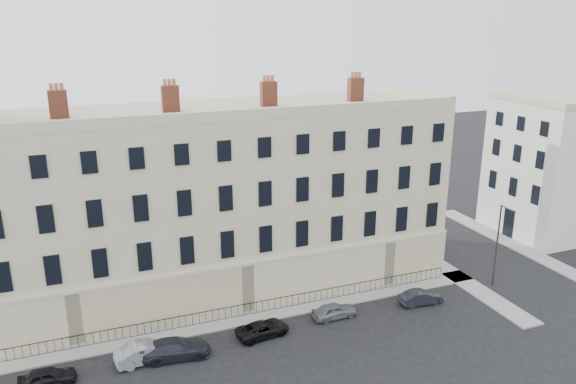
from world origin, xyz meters
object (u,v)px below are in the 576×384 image
Objects in this scene: car_a at (47,377)px; car_c at (176,349)px; car_b at (147,352)px; car_d at (263,329)px; car_e at (334,311)px; car_f at (421,297)px; streetlamp at (498,242)px.

car_c reaches higher than car_a.
car_d is (8.21, 0.11, -0.15)m from car_b.
car_a is 0.82× the size of car_b.
car_a is 20.26m from car_e.
car_e is at bearing -95.15° from car_b.
car_b is at bearing -87.64° from car_a.
car_c is 19.65m from car_f.
car_f is at bearing -98.47° from car_d.
car_c is at bearing 92.82° from car_e.
streetlamp is (29.28, 0.52, 3.30)m from car_b.
car_c is 6.36m from car_d.
car_e is 7.42m from car_f.
streetlamp is (35.41, 0.91, 3.40)m from car_a.
streetlamp is (7.76, 0.58, 3.41)m from car_f.
car_b is at bearing 91.02° from car_e.
car_b is 14.13m from car_e.
car_d is 21.36m from streetlamp.
car_e is 15.54m from streetlamp.
car_b is 21.51m from car_f.
streetlamp is (15.16, -0.01, 3.40)m from car_e.
car_b reaches higher than car_a.
car_c is (1.87, -0.32, -0.01)m from car_b.
car_d is at bearing 92.91° from car_e.
streetlamp is (27.41, 0.84, 3.31)m from car_c.
car_a is at bearing 97.08° from car_c.
car_c reaches higher than car_f.
car_e is at bearing 90.78° from car_f.
car_a is 0.98× the size of car_f.
car_d is 1.13× the size of car_e.
car_d is 1.12× the size of car_f.
car_f is (21.51, -0.06, -0.11)m from car_b.
car_e is at bearing -79.52° from car_c.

